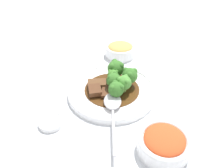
# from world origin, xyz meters

# --- Properties ---
(ground_plane) EXTENTS (4.00, 4.00, 0.00)m
(ground_plane) POSITION_xyz_m (0.00, 0.00, 0.00)
(ground_plane) COLOR silver
(main_plate) EXTENTS (0.27, 0.27, 0.02)m
(main_plate) POSITION_xyz_m (0.00, 0.00, 0.01)
(main_plate) COLOR white
(main_plate) RESTS_ON ground_plane
(beef_strip_0) EXTENTS (0.06, 0.06, 0.02)m
(beef_strip_0) POSITION_xyz_m (0.03, 0.05, 0.03)
(beef_strip_0) COLOR #56331E
(beef_strip_0) RESTS_ON main_plate
(beef_strip_1) EXTENTS (0.05, 0.06, 0.01)m
(beef_strip_1) POSITION_xyz_m (-0.00, 0.03, 0.02)
(beef_strip_1) COLOR #56331E
(beef_strip_1) RESTS_ON main_plate
(beef_strip_2) EXTENTS (0.06, 0.06, 0.01)m
(beef_strip_2) POSITION_xyz_m (0.04, 0.02, 0.03)
(beef_strip_2) COLOR brown
(beef_strip_2) RESTS_ON main_plate
(broccoli_floret_0) EXTENTS (0.05, 0.05, 0.06)m
(broccoli_floret_0) POSITION_xyz_m (-0.03, -0.05, 0.05)
(broccoli_floret_0) COLOR #8EB756
(broccoli_floret_0) RESTS_ON main_plate
(broccoli_floret_1) EXTENTS (0.04, 0.04, 0.05)m
(broccoli_floret_1) POSITION_xyz_m (-0.04, -0.01, 0.05)
(broccoli_floret_1) COLOR #7FA84C
(broccoli_floret_1) RESTS_ON main_plate
(broccoli_floret_2) EXTENTS (0.04, 0.04, 0.05)m
(broccoli_floret_2) POSITION_xyz_m (-0.04, 0.03, 0.05)
(broccoli_floret_2) COLOR #7FA84C
(broccoli_floret_2) RESTS_ON main_plate
(broccoli_floret_3) EXTENTS (0.03, 0.03, 0.05)m
(broccoli_floret_3) POSITION_xyz_m (0.01, -0.02, 0.05)
(broccoli_floret_3) COLOR #8EB756
(broccoli_floret_3) RESTS_ON main_plate
(broccoli_floret_4) EXTENTS (0.04, 0.04, 0.05)m
(broccoli_floret_4) POSITION_xyz_m (-0.01, -0.00, 0.05)
(broccoli_floret_4) COLOR #8EB756
(broccoli_floret_4) RESTS_ON main_plate
(broccoli_floret_5) EXTENTS (0.05, 0.05, 0.06)m
(broccoli_floret_5) POSITION_xyz_m (0.02, -0.05, 0.05)
(broccoli_floret_5) COLOR #7FA84C
(broccoli_floret_5) RESTS_ON main_plate
(serving_spoon) EXTENTS (0.16, 0.18, 0.01)m
(serving_spoon) POSITION_xyz_m (-0.05, 0.06, 0.03)
(serving_spoon) COLOR silver
(serving_spoon) RESTS_ON main_plate
(side_bowl_kimchi) EXTENTS (0.12, 0.12, 0.05)m
(side_bowl_kimchi) POSITION_xyz_m (-0.22, 0.09, 0.03)
(side_bowl_kimchi) COLOR white
(side_bowl_kimchi) RESTS_ON ground_plane
(side_bowl_appetizer) EXTENTS (0.12, 0.12, 0.05)m
(side_bowl_appetizer) POSITION_xyz_m (0.12, -0.20, 0.02)
(side_bowl_appetizer) COLOR white
(side_bowl_appetizer) RESTS_ON ground_plane
(sauce_dish) EXTENTS (0.07, 0.07, 0.01)m
(sauce_dish) POSITION_xyz_m (0.04, 0.20, 0.01)
(sauce_dish) COLOR white
(sauce_dish) RESTS_ON ground_plane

